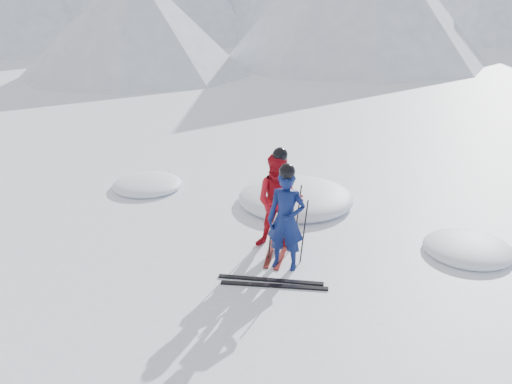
% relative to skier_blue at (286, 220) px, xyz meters
% --- Properties ---
extents(ground, '(160.00, 160.00, 0.00)m').
position_rel_skier_blue_xyz_m(ground, '(1.23, -0.03, -0.86)').
color(ground, white).
rests_on(ground, ground).
extents(skier_blue, '(0.63, 0.42, 1.72)m').
position_rel_skier_blue_xyz_m(skier_blue, '(0.00, 0.00, 0.00)').
color(skier_blue, '#0E1B54').
rests_on(skier_blue, ground).
extents(skier_red, '(0.93, 0.76, 1.77)m').
position_rel_skier_blue_xyz_m(skier_red, '(-0.30, 0.67, 0.02)').
color(skier_red, '#B10E1A').
rests_on(skier_red, ground).
extents(pole_blue_left, '(0.12, 0.08, 1.14)m').
position_rel_skier_blue_xyz_m(pole_blue_left, '(-0.30, 0.15, -0.29)').
color(pole_blue_left, black).
rests_on(pole_blue_left, ground).
extents(pole_blue_right, '(0.12, 0.07, 1.14)m').
position_rel_skier_blue_xyz_m(pole_blue_right, '(0.25, 0.25, -0.29)').
color(pole_blue_right, black).
rests_on(pole_blue_right, ground).
extents(pole_red_left, '(0.12, 0.09, 1.18)m').
position_rel_skier_blue_xyz_m(pole_red_left, '(-0.60, 0.92, -0.27)').
color(pole_red_left, black).
rests_on(pole_red_left, ground).
extents(pole_red_right, '(0.12, 0.08, 1.18)m').
position_rel_skier_blue_xyz_m(pole_red_right, '(0.00, 0.82, -0.27)').
color(pole_red_right, black).
rests_on(pole_red_right, ground).
extents(ski_worn_left, '(0.35, 1.69, 0.03)m').
position_rel_skier_blue_xyz_m(ski_worn_left, '(-0.42, 0.67, -0.84)').
color(ski_worn_left, black).
rests_on(ski_worn_left, ground).
extents(ski_worn_right, '(0.23, 1.70, 0.03)m').
position_rel_skier_blue_xyz_m(ski_worn_right, '(-0.18, 0.67, -0.84)').
color(ski_worn_right, black).
rests_on(ski_worn_right, ground).
extents(ski_loose_a, '(1.69, 0.35, 0.03)m').
position_rel_skier_blue_xyz_m(ski_loose_a, '(-0.10, -0.52, -0.84)').
color(ski_loose_a, black).
rests_on(ski_loose_a, ground).
extents(ski_loose_b, '(1.69, 0.41, 0.03)m').
position_rel_skier_blue_xyz_m(ski_loose_b, '(-0.00, -0.67, -0.84)').
color(ski_loose_b, black).
rests_on(ski_loose_b, ground).
extents(snow_lumps, '(10.36, 5.82, 0.55)m').
position_rel_skier_blue_xyz_m(snow_lumps, '(-0.07, 2.24, -0.86)').
color(snow_lumps, white).
rests_on(snow_lumps, ground).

